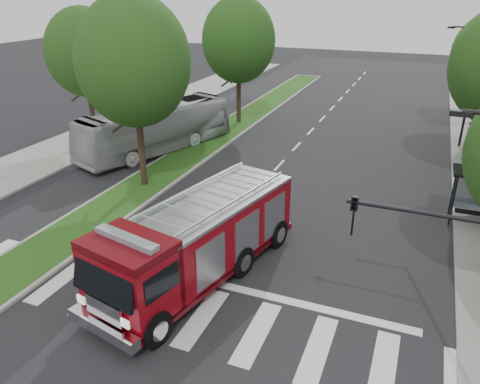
# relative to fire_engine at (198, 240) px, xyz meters

# --- Properties ---
(ground) EXTENTS (140.00, 140.00, 0.00)m
(ground) POSITION_rel_fire_engine_xyz_m (-0.82, 0.75, -1.60)
(ground) COLOR black
(ground) RESTS_ON ground
(sidewalk_left) EXTENTS (5.00, 80.00, 0.15)m
(sidewalk_left) POSITION_rel_fire_engine_xyz_m (-15.32, 10.75, -1.52)
(sidewalk_left) COLOR gray
(sidewalk_left) RESTS_ON ground
(median) EXTENTS (3.00, 50.00, 0.15)m
(median) POSITION_rel_fire_engine_xyz_m (-6.82, 18.75, -1.52)
(median) COLOR gray
(median) RESTS_ON ground
(tree_median_near) EXTENTS (5.80, 5.80, 10.16)m
(tree_median_near) POSITION_rel_fire_engine_xyz_m (-6.82, 6.75, 5.21)
(tree_median_near) COLOR black
(tree_median_near) RESTS_ON ground
(tree_median_far) EXTENTS (5.60, 5.60, 9.72)m
(tree_median_far) POSITION_rel_fire_engine_xyz_m (-6.82, 20.75, 4.89)
(tree_median_far) COLOR black
(tree_median_far) RESTS_ON ground
(tree_left_mid) EXTENTS (5.20, 5.20, 9.16)m
(tree_left_mid) POSITION_rel_fire_engine_xyz_m (-14.82, 12.75, 4.56)
(tree_left_mid) COLOR black
(tree_left_mid) RESTS_ON ground
(streetlight_right_near) EXTENTS (4.08, 0.22, 8.00)m
(streetlight_right_near) POSITION_rel_fire_engine_xyz_m (8.80, -2.75, 3.07)
(streetlight_right_near) COLOR black
(streetlight_right_near) RESTS_ON ground
(streetlight_right_far) EXTENTS (2.11, 0.20, 8.00)m
(streetlight_right_far) POSITION_rel_fire_engine_xyz_m (9.53, 20.75, 2.88)
(streetlight_right_far) COLOR black
(streetlight_right_far) RESTS_ON ground
(fire_engine) EXTENTS (4.90, 10.01, 3.33)m
(fire_engine) POSITION_rel_fire_engine_xyz_m (0.00, 0.00, 0.00)
(fire_engine) COLOR #4E040A
(fire_engine) RESTS_ON ground
(city_bus) EXTENTS (6.47, 11.76, 3.21)m
(city_bus) POSITION_rel_fire_engine_xyz_m (-9.32, 12.38, 0.01)
(city_bus) COLOR #B1B1B5
(city_bus) RESTS_ON ground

